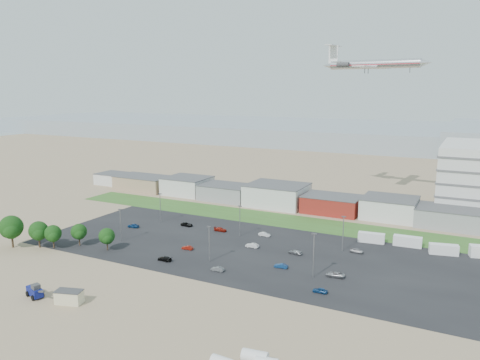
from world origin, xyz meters
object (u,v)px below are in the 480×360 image
Objects in this scene: portable_shed at (69,297)px; tree_far_left at (11,230)px; telehandler at (35,290)px; parked_car_7 at (252,245)px; parked_car_4 at (187,248)px; parked_car_5 at (133,226)px; parked_car_0 at (335,274)px; parked_car_3 at (165,259)px; parked_car_9 at (187,224)px; parked_car_12 at (295,252)px; box_trailer_a at (371,238)px; parked_car_11 at (264,234)px; parked_car_2 at (320,290)px; airliner at (374,64)px; parked_car_1 at (281,266)px; parked_car_13 at (218,269)px; parked_car_6 at (220,229)px; parked_car_8 at (357,251)px; storage_tank_nw at (255,357)px.

portable_shed is 45.67m from tree_far_left.
telehandler reaches higher than parked_car_7.
parked_car_5 is (-27.45, 9.80, 0.11)m from parked_car_4.
parked_car_0 reaches higher than parked_car_3.
parked_car_12 is (41.03, -8.77, -0.01)m from parked_car_9.
box_trailer_a is (56.94, 70.51, -0.16)m from telehandler.
tree_far_left reaches higher than parked_car_9.
parked_car_3 is 1.12× the size of parked_car_11.
parked_car_4 is 29.15m from parked_car_5.
parked_car_3 is 31.68m from parked_car_9.
parked_car_0 is at bearing -127.34° from parked_car_11.
parked_car_9 is (-54.65, 29.53, 0.01)m from parked_car_2.
parked_car_5 is (-59.28, -72.90, -52.92)m from airliner.
box_trailer_a is 1.68× the size of parked_car_0.
parked_car_2 is (13.22, -9.65, -0.01)m from parked_car_1.
parked_car_0 is 1.11× the size of parked_car_3.
parked_car_9 reaches higher than parked_car_13.
airliner is (-12.65, 52.77, 52.16)m from box_trailer_a.
parked_car_6 is 1.06× the size of parked_car_12.
portable_shed reaches higher than parked_car_13.
parked_car_1 is at bearing 33.00° from portable_shed.
parked_car_9 is (-57.38, -10.84, -0.84)m from box_trailer_a.
airliner reaches higher than parked_car_11.
parked_car_13 is at bearing -60.12° from parked_car_1.
parked_car_9 is (-0.44, 59.67, -1.00)m from telehandler.
parked_car_12 is at bearing -132.55° from parked_car_0.
parked_car_3 is (-42.74, -9.82, -0.04)m from parked_car_0.
portable_shed is 1.48× the size of parked_car_7.
parked_car_3 is at bearing 154.19° from parked_car_11.
parked_car_7 is 11.10m from parked_car_11.
parked_car_8 reaches higher than parked_car_6.
parked_car_13 is (-25.20, 31.69, -0.73)m from storage_tank_nw.
parked_car_5 reaches higher than parked_car_2.
tree_far_left reaches higher than telehandler.
parked_car_7 is at bearing -133.70° from parked_car_1.
telehandler reaches higher than parked_car_11.
parked_car_2 is 0.89× the size of parked_car_8.
parked_car_4 is at bearing 178.55° from parked_car_6.
parked_car_13 is (42.84, -19.69, -0.10)m from parked_car_5.
box_trailer_a is 46.06m from parked_car_6.
parked_car_4 is (-42.25, 0.24, -0.08)m from parked_car_0.
storage_tank_nw is (44.04, -2.16, -0.14)m from portable_shed.
box_trailer_a is 2.23× the size of parked_car_13.
telehandler is 65.11m from parked_car_12.
parked_car_5 is at bearing -105.53° from parked_car_1.
parked_car_0 is 1.08× the size of parked_car_6.
box_trailer_a is at bearing 170.03° from parked_car_0.
parked_car_8 is at bearing 87.86° from storage_tank_nw.
parked_car_4 is 0.97× the size of parked_car_13.
telehandler reaches higher than parked_car_6.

